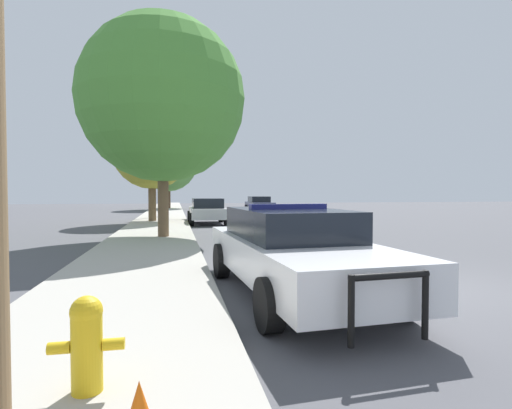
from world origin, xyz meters
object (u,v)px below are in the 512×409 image
(tree_sidewalk_far, at_px, (168,163))
(tree_sidewalk_mid, at_px, (152,150))
(car_background_oncoming, at_px, (259,204))
(police_car, at_px, (292,249))
(tree_sidewalk_near, at_px, (162,100))
(car_background_midblock, at_px, (207,210))
(fire_hydrant, at_px, (87,341))
(traffic_light, at_px, (185,159))

(tree_sidewalk_far, xyz_separation_m, tree_sidewalk_mid, (-0.59, -17.65, -0.59))
(tree_sidewalk_far, bearing_deg, car_background_oncoming, -53.02)
(police_car, bearing_deg, tree_sidewalk_far, -89.32)
(police_car, height_order, tree_sidewalk_near, tree_sidewalk_near)
(police_car, xyz_separation_m, tree_sidewalk_near, (-2.35, 8.20, 4.25))
(car_background_oncoming, distance_m, tree_sidewalk_near, 18.14)
(tree_sidewalk_mid, relative_size, tree_sidewalk_near, 0.78)
(car_background_midblock, bearing_deg, car_background_oncoming, 62.32)
(tree_sidewalk_mid, bearing_deg, police_car, -78.99)
(car_background_midblock, bearing_deg, fire_hydrant, -97.66)
(police_car, distance_m, car_background_oncoming, 24.82)
(fire_hydrant, distance_m, traffic_light, 24.03)
(traffic_light, height_order, tree_sidewalk_mid, tree_sidewalk_mid)
(fire_hydrant, relative_size, car_background_oncoming, 0.17)
(tree_sidewalk_mid, bearing_deg, traffic_light, 66.50)
(traffic_light, bearing_deg, tree_sidewalk_near, -94.92)
(police_car, distance_m, traffic_light, 20.91)
(tree_sidewalk_near, bearing_deg, fire_hydrant, -91.44)
(car_background_oncoming, bearing_deg, tree_sidewalk_far, -51.26)
(tree_sidewalk_mid, bearing_deg, car_background_midblock, -22.17)
(police_car, height_order, tree_sidewalk_far, tree_sidewalk_far)
(car_background_oncoming, height_order, tree_sidewalk_far, tree_sidewalk_far)
(car_background_oncoming, xyz_separation_m, tree_sidewalk_near, (-6.97, -16.19, 4.28))
(fire_hydrant, height_order, tree_sidewalk_mid, tree_sidewalk_mid)
(police_car, height_order, car_background_oncoming, police_car)
(traffic_light, xyz_separation_m, tree_sidewalk_far, (-1.30, 13.31, 0.68))
(car_background_midblock, xyz_separation_m, tree_sidewalk_near, (-2.12, -6.89, 4.29))
(car_background_midblock, bearing_deg, tree_sidewalk_mid, 157.68)
(traffic_light, height_order, tree_sidewalk_near, tree_sidewalk_near)
(car_background_midblock, height_order, tree_sidewalk_near, tree_sidewalk_near)
(fire_hydrant, xyz_separation_m, tree_sidewalk_near, (0.29, 11.33, 4.48))
(car_background_midblock, distance_m, tree_sidewalk_near, 8.39)
(police_car, bearing_deg, tree_sidewalk_mid, -82.66)
(fire_hydrant, height_order, tree_sidewalk_near, tree_sidewalk_near)
(fire_hydrant, relative_size, tree_sidewalk_mid, 0.13)
(tree_sidewalk_mid, bearing_deg, tree_sidewalk_far, 88.09)
(fire_hydrant, height_order, car_background_oncoming, car_background_oncoming)
(fire_hydrant, relative_size, tree_sidewalk_near, 0.10)
(fire_hydrant, height_order, traffic_light, traffic_light)
(tree_sidewalk_mid, bearing_deg, car_background_oncoming, 46.15)
(traffic_light, xyz_separation_m, tree_sidewalk_mid, (-1.89, -4.34, 0.09))
(fire_hydrant, distance_m, tree_sidewalk_near, 12.18)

